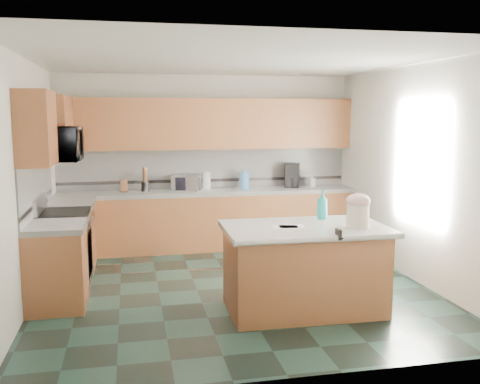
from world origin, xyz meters
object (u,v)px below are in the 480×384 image
object	(u,v)px
island_top	(305,229)
soap_bottle_island	(322,205)
treat_jar	(358,216)
toaster_oven	(187,183)
island_base	(304,271)
knife_block	(124,186)
coffee_maker	(292,175)

from	to	relation	value
island_top	soap_bottle_island	size ratio (longest dim) A/B	5.29
treat_jar	toaster_oven	xyz separation A→B (m)	(-1.44, 3.11, -0.00)
island_top	treat_jar	distance (m)	0.56
island_base	toaster_oven	world-z (taller)	toaster_oven
island_top	toaster_oven	distance (m)	3.07
treat_jar	toaster_oven	world-z (taller)	treat_jar
knife_block	toaster_oven	world-z (taller)	toaster_oven
toaster_oven	coffee_maker	xyz separation A→B (m)	(1.71, 0.03, 0.07)
toaster_oven	treat_jar	bearing A→B (deg)	-43.04
island_base	toaster_oven	size ratio (longest dim) A/B	3.87
coffee_maker	knife_block	bearing A→B (deg)	-156.89
island_base	treat_jar	distance (m)	0.82
treat_jar	knife_block	world-z (taller)	treat_jar
treat_jar	knife_block	xyz separation A→B (m)	(-2.39, 3.11, -0.03)
treat_jar	coffee_maker	world-z (taller)	coffee_maker
island_base	island_top	world-z (taller)	island_top
treat_jar	knife_block	size ratio (longest dim) A/B	1.26
toaster_oven	coffee_maker	distance (m)	1.72
island_top	soap_bottle_island	xyz separation A→B (m)	(0.31, 0.32, 0.19)
knife_block	island_base	bearing A→B (deg)	-62.51
island_top	treat_jar	bearing A→B (deg)	-19.32
treat_jar	toaster_oven	bearing A→B (deg)	109.55
toaster_oven	coffee_maker	world-z (taller)	coffee_maker
soap_bottle_island	toaster_oven	distance (m)	2.89
island_top	coffee_maker	distance (m)	3.06
island_top	knife_block	size ratio (longest dim) A/B	8.87
treat_jar	soap_bottle_island	size ratio (longest dim) A/B	0.75
soap_bottle_island	knife_block	distance (m)	3.41
coffee_maker	soap_bottle_island	bearing A→B (deg)	-77.67
knife_block	island_top	bearing A→B (deg)	-62.51
island_top	toaster_oven	size ratio (longest dim) A/B	4.11
knife_block	coffee_maker	size ratio (longest dim) A/B	0.49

